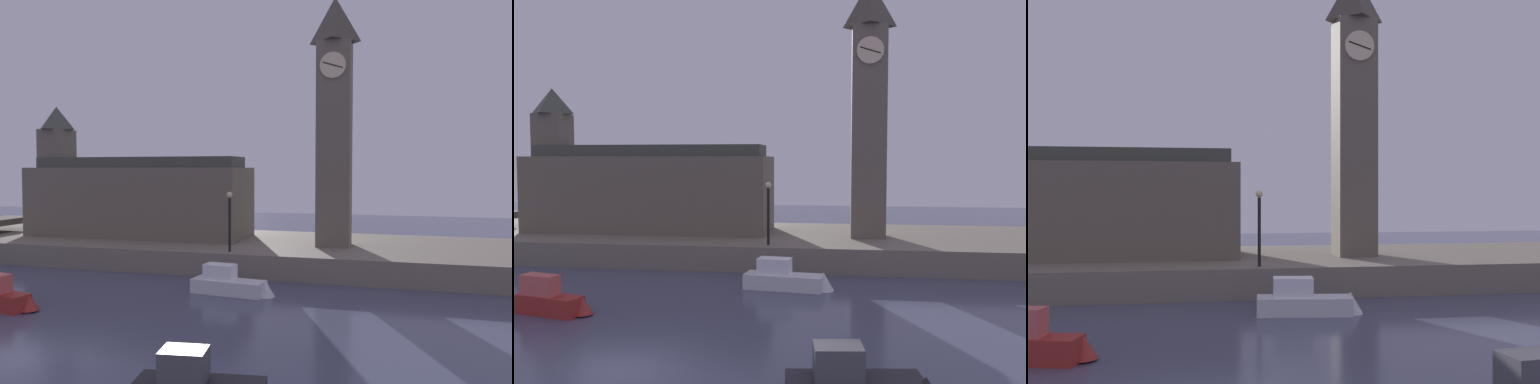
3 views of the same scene
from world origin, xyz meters
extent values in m
plane|color=#474C66|center=(0.00, 0.00, 0.00)|extent=(120.00, 120.00, 0.00)
cube|color=slate|center=(0.00, 20.00, 0.75)|extent=(70.00, 12.00, 1.50)
cube|color=#6B6051|center=(8.53, 19.15, 8.22)|extent=(2.19, 2.19, 13.43)
cylinder|color=beige|center=(8.53, 18.00, 13.26)|extent=(1.66, 0.12, 1.66)
cube|color=black|center=(8.53, 17.93, 13.26)|extent=(1.28, 0.04, 0.46)
pyramid|color=#4A4339|center=(8.53, 19.15, 16.43)|extent=(2.40, 2.40, 3.00)
cube|color=#6B6051|center=(-6.55, 20.37, 4.12)|extent=(16.88, 5.51, 5.23)
cube|color=#6B6051|center=(-13.92, 20.37, 5.65)|extent=(2.15, 2.15, 8.29)
pyramid|color=#474C42|center=(-13.92, 20.37, 10.72)|extent=(2.37, 2.37, 1.86)
cube|color=#42473D|center=(-6.55, 20.37, 7.13)|extent=(16.04, 3.31, 0.80)
cylinder|color=black|center=(2.59, 14.93, 3.17)|extent=(0.16, 0.16, 3.35)
sphere|color=#F2E099|center=(2.59, 14.93, 5.03)|extent=(0.36, 0.36, 0.36)
cube|color=maroon|center=(-5.41, 4.94, 0.40)|extent=(3.16, 1.67, 0.79)
cone|color=maroon|center=(-3.90, 4.94, 0.44)|extent=(1.09, 1.09, 0.75)
cube|color=#515156|center=(6.77, -1.63, 1.11)|extent=(1.41, 1.13, 0.90)
cube|color=silver|center=(3.99, 10.54, 0.38)|extent=(4.08, 1.76, 0.75)
cube|color=white|center=(3.51, 10.54, 1.16)|extent=(1.74, 1.10, 0.81)
cone|color=silver|center=(5.97, 10.54, 0.41)|extent=(1.30, 1.30, 0.99)
camera|label=1|loc=(12.40, -14.41, 6.58)|focal=35.16mm
camera|label=2|loc=(6.81, -15.59, 6.49)|focal=37.13mm
camera|label=3|loc=(-0.59, -13.58, 5.07)|focal=41.28mm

